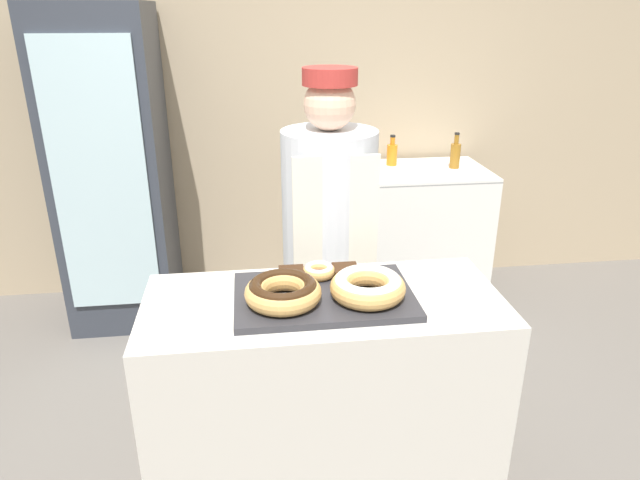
# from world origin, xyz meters

# --- Properties ---
(wall_back) EXTENTS (8.00, 0.06, 2.70)m
(wall_back) POSITION_xyz_m (0.00, 2.13, 1.35)
(wall_back) COLOR tan
(wall_back) RESTS_ON ground_plane
(display_counter) EXTENTS (1.24, 0.55, 0.95)m
(display_counter) POSITION_xyz_m (0.00, 0.00, 0.47)
(display_counter) COLOR beige
(display_counter) RESTS_ON ground_plane
(serving_tray) EXTENTS (0.61, 0.40, 0.02)m
(serving_tray) POSITION_xyz_m (0.00, 0.00, 0.96)
(serving_tray) COLOR #2D2D33
(serving_tray) RESTS_ON display_counter
(donut_chocolate_glaze) EXTENTS (0.26, 0.26, 0.08)m
(donut_chocolate_glaze) POSITION_xyz_m (-0.14, -0.05, 1.02)
(donut_chocolate_glaze) COLOR tan
(donut_chocolate_glaze) RESTS_ON serving_tray
(donut_light_glaze) EXTENTS (0.26, 0.26, 0.08)m
(donut_light_glaze) POSITION_xyz_m (0.14, -0.05, 1.02)
(donut_light_glaze) COLOR tan
(donut_light_glaze) RESTS_ON serving_tray
(donut_mini_center) EXTENTS (0.12, 0.12, 0.04)m
(donut_mini_center) POSITION_xyz_m (0.00, 0.13, 1.00)
(donut_mini_center) COLOR tan
(donut_mini_center) RESTS_ON serving_tray
(brownie_back_left) EXTENTS (0.09, 0.09, 0.03)m
(brownie_back_left) POSITION_xyz_m (-0.10, 0.13, 0.99)
(brownie_back_left) COLOR #382111
(brownie_back_left) RESTS_ON serving_tray
(brownie_back_right) EXTENTS (0.09, 0.09, 0.03)m
(brownie_back_right) POSITION_xyz_m (0.10, 0.13, 0.99)
(brownie_back_right) COLOR #382111
(brownie_back_right) RESTS_ON serving_tray
(baker_person) EXTENTS (0.42, 0.42, 1.66)m
(baker_person) POSITION_xyz_m (0.11, 0.63, 0.86)
(baker_person) COLOR #4C4C51
(baker_person) RESTS_ON ground_plane
(beverage_fridge) EXTENTS (0.62, 0.65, 1.92)m
(beverage_fridge) POSITION_xyz_m (-1.05, 1.75, 0.96)
(beverage_fridge) COLOR #333842
(beverage_fridge) RESTS_ON ground_plane
(chest_freezer) EXTENTS (0.86, 0.60, 0.91)m
(chest_freezer) POSITION_xyz_m (0.88, 1.76, 0.46)
(chest_freezer) COLOR white
(chest_freezer) RESTS_ON ground_plane
(bottle_amber) EXTENTS (0.06, 0.06, 0.23)m
(bottle_amber) POSITION_xyz_m (1.10, 1.76, 1.00)
(bottle_amber) COLOR #99661E
(bottle_amber) RESTS_ON chest_freezer
(bottle_orange) EXTENTS (0.07, 0.07, 0.20)m
(bottle_orange) POSITION_xyz_m (0.71, 1.89, 0.98)
(bottle_orange) COLOR orange
(bottle_orange) RESTS_ON chest_freezer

